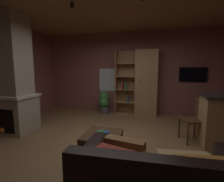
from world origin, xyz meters
The scene contains 13 objects.
floor centered at (0.00, 0.00, -0.01)m, with size 5.97×5.30×0.02m, color olive.
wall_back centered at (0.00, 2.68, 1.39)m, with size 6.09×0.06×2.79m, color #8E544C.
window_pane_back centered at (-0.69, 2.64, 1.14)m, with size 0.70×0.01×0.80m, color white.
stone_fireplace centered at (-2.43, 0.20, 1.26)m, with size 1.03×0.78×2.79m.
bookshelf_cabinet centered at (0.55, 2.40, 1.05)m, with size 1.35×0.41×2.13m.
coffee_table centered at (0.05, -0.46, 0.35)m, with size 0.61×0.63×0.44m.
table_book_0 centered at (0.10, -0.41, 0.45)m, with size 0.11×0.10×0.02m, color #2D4C8C.
table_book_1 centered at (0.02, -0.48, 0.48)m, with size 0.10×0.09×0.03m, color #387247.
dining_chair centered at (1.75, 0.67, 0.53)m, with size 0.53×0.53×0.92m.
potted_floor_plant centered at (-0.77, 2.29, 0.41)m, with size 0.38×0.41×0.77m.
wall_mounted_tv centered at (2.06, 2.62, 1.35)m, with size 0.81×0.06×0.46m.
track_light_spot_0 centered at (-2.14, -0.01, 2.72)m, with size 0.07×0.07×0.09m, color black.
track_light_spot_1 centered at (-0.69, 0.02, 2.72)m, with size 0.07×0.07×0.09m, color black.
Camera 1 is at (0.84, -2.91, 1.50)m, focal length 25.67 mm.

